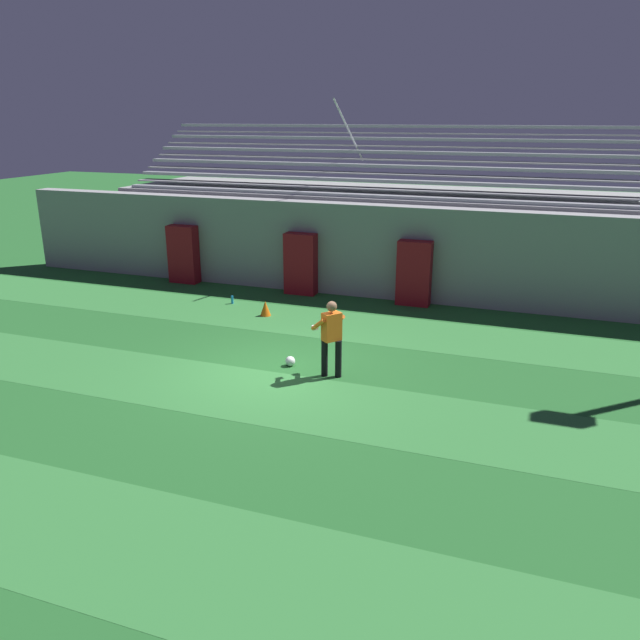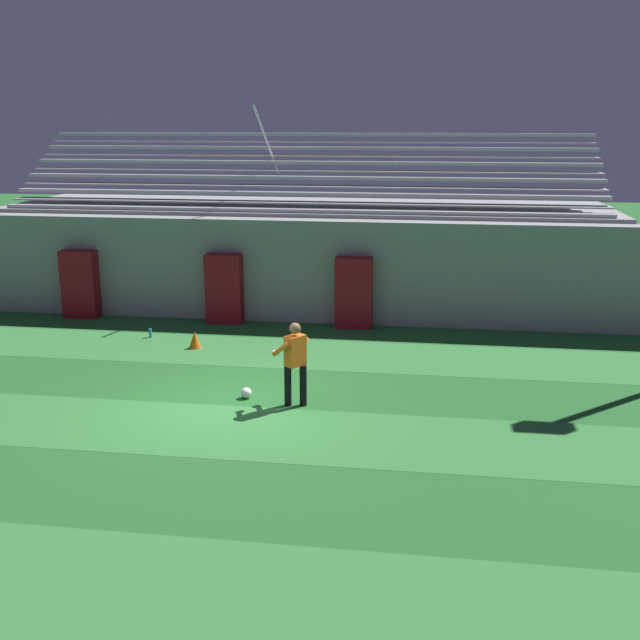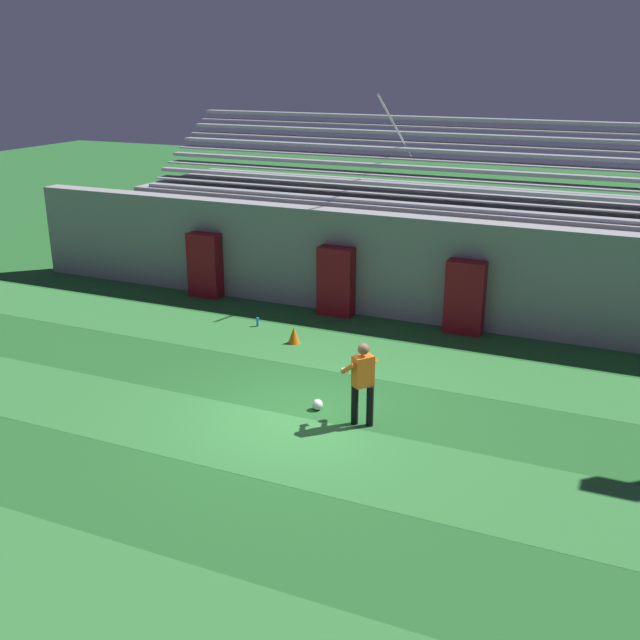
{
  "view_description": "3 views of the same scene",
  "coord_description": "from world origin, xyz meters",
  "px_view_note": "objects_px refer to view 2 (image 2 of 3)",
  "views": [
    {
      "loc": [
        5.15,
        -11.55,
        5.3
      ],
      "look_at": [
        0.83,
        0.48,
        1.1
      ],
      "focal_mm": 35.0,
      "sensor_mm": 36.0,
      "label": 1
    },
    {
      "loc": [
        3.64,
        -13.38,
        5.38
      ],
      "look_at": [
        1.53,
        1.35,
        1.41
      ],
      "focal_mm": 42.0,
      "sensor_mm": 36.0,
      "label": 2
    },
    {
      "loc": [
        5.71,
        -12.06,
        6.66
      ],
      "look_at": [
        -0.2,
        1.33,
        1.54
      ],
      "focal_mm": 42.0,
      "sensor_mm": 36.0,
      "label": 3
    }
  ],
  "objects_px": {
    "soccer_ball": "(246,393)",
    "traffic_cone": "(195,340)",
    "padding_pillar_gate_right": "(354,293)",
    "padding_pillar_gate_left": "(224,289)",
    "padding_pillar_far_left": "(80,284)",
    "goalkeeper": "(295,359)",
    "water_bottle": "(150,333)"
  },
  "relations": [
    {
      "from": "padding_pillar_far_left",
      "to": "traffic_cone",
      "type": "bearing_deg",
      "value": -31.06
    },
    {
      "from": "padding_pillar_gate_right",
      "to": "padding_pillar_far_left",
      "type": "relative_size",
      "value": 1.0
    },
    {
      "from": "padding_pillar_gate_right",
      "to": "soccer_ball",
      "type": "bearing_deg",
      "value": -105.89
    },
    {
      "from": "soccer_ball",
      "to": "traffic_cone",
      "type": "height_order",
      "value": "traffic_cone"
    },
    {
      "from": "padding_pillar_far_left",
      "to": "soccer_ball",
      "type": "height_order",
      "value": "padding_pillar_far_left"
    },
    {
      "from": "padding_pillar_gate_left",
      "to": "traffic_cone",
      "type": "relative_size",
      "value": 4.51
    },
    {
      "from": "padding_pillar_gate_left",
      "to": "padding_pillar_far_left",
      "type": "distance_m",
      "value": 4.16
    },
    {
      "from": "soccer_ball",
      "to": "traffic_cone",
      "type": "distance_m",
      "value": 3.77
    },
    {
      "from": "padding_pillar_gate_right",
      "to": "padding_pillar_far_left",
      "type": "height_order",
      "value": "same"
    },
    {
      "from": "padding_pillar_gate_left",
      "to": "traffic_cone",
      "type": "bearing_deg",
      "value": -92.33
    },
    {
      "from": "padding_pillar_gate_right",
      "to": "water_bottle",
      "type": "bearing_deg",
      "value": -161.22
    },
    {
      "from": "water_bottle",
      "to": "padding_pillar_gate_left",
      "type": "bearing_deg",
      "value": 48.69
    },
    {
      "from": "padding_pillar_gate_right",
      "to": "goalkeeper",
      "type": "relative_size",
      "value": 1.14
    },
    {
      "from": "padding_pillar_gate_left",
      "to": "soccer_ball",
      "type": "bearing_deg",
      "value": -70.85
    },
    {
      "from": "goalkeeper",
      "to": "water_bottle",
      "type": "distance_m",
      "value": 6.15
    },
    {
      "from": "goalkeeper",
      "to": "padding_pillar_gate_left",
      "type": "bearing_deg",
      "value": 117.05
    },
    {
      "from": "padding_pillar_far_left",
      "to": "traffic_cone",
      "type": "height_order",
      "value": "padding_pillar_far_left"
    },
    {
      "from": "padding_pillar_far_left",
      "to": "soccer_ball",
      "type": "distance_m",
      "value": 8.33
    },
    {
      "from": "soccer_ball",
      "to": "traffic_cone",
      "type": "relative_size",
      "value": 0.52
    },
    {
      "from": "soccer_ball",
      "to": "padding_pillar_gate_right",
      "type": "bearing_deg",
      "value": 74.11
    },
    {
      "from": "padding_pillar_gate_right",
      "to": "goalkeeper",
      "type": "distance_m",
      "value": 5.87
    },
    {
      "from": "padding_pillar_far_left",
      "to": "soccer_ball",
      "type": "xyz_separation_m",
      "value": [
        6.11,
        -5.61,
        -0.84
      ]
    },
    {
      "from": "padding_pillar_gate_left",
      "to": "traffic_cone",
      "type": "distance_m",
      "value": 2.56
    },
    {
      "from": "goalkeeper",
      "to": "soccer_ball",
      "type": "relative_size",
      "value": 7.59
    },
    {
      "from": "padding_pillar_gate_left",
      "to": "water_bottle",
      "type": "xyz_separation_m",
      "value": [
        -1.51,
        -1.72,
        -0.83
      ]
    },
    {
      "from": "goalkeeper",
      "to": "traffic_cone",
      "type": "relative_size",
      "value": 3.98
    },
    {
      "from": "goalkeeper",
      "to": "soccer_ball",
      "type": "bearing_deg",
      "value": 167.25
    },
    {
      "from": "traffic_cone",
      "to": "water_bottle",
      "type": "distance_m",
      "value": 1.59
    },
    {
      "from": "goalkeeper",
      "to": "water_bottle",
      "type": "relative_size",
      "value": 6.96
    },
    {
      "from": "padding_pillar_far_left",
      "to": "padding_pillar_gate_right",
      "type": "bearing_deg",
      "value": 0.0
    },
    {
      "from": "padding_pillar_gate_right",
      "to": "water_bottle",
      "type": "height_order",
      "value": "padding_pillar_gate_right"
    },
    {
      "from": "padding_pillar_gate_right",
      "to": "traffic_cone",
      "type": "distance_m",
      "value": 4.45
    }
  ]
}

